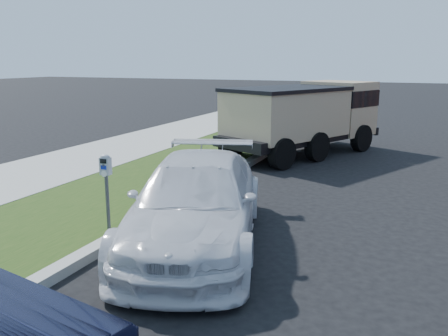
% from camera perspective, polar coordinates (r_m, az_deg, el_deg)
% --- Properties ---
extents(ground, '(120.00, 120.00, 0.00)m').
position_cam_1_polar(ground, '(7.43, 7.07, -10.09)').
color(ground, black).
rests_on(ground, ground).
extents(streetside, '(6.12, 50.00, 0.15)m').
position_cam_1_polar(streetside, '(11.68, -17.18, -1.68)').
color(streetside, '#97978E').
rests_on(streetside, ground).
extents(parking_meter, '(0.19, 0.13, 1.29)m').
position_cam_1_polar(parking_meter, '(7.89, -14.00, -0.93)').
color(parking_meter, '#3F4247').
rests_on(parking_meter, ground).
extents(white_wagon, '(3.26, 5.09, 1.37)m').
position_cam_1_polar(white_wagon, '(7.58, -3.17, -4.02)').
color(white_wagon, silver).
rests_on(white_wagon, ground).
extents(dump_truck, '(4.18, 5.93, 2.20)m').
position_cam_1_polar(dump_truck, '(15.03, 9.88, 6.38)').
color(dump_truck, black).
rests_on(dump_truck, ground).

